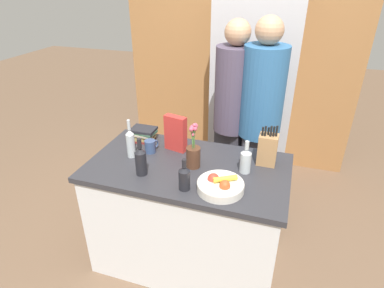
{
  "coord_description": "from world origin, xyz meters",
  "views": [
    {
      "loc": [
        0.62,
        -1.82,
        2.09
      ],
      "look_at": [
        0.0,
        0.1,
        1.01
      ],
      "focal_mm": 30.0,
      "sensor_mm": 36.0,
      "label": 1
    }
  ],
  "objects_px": {
    "flower_vase": "(193,153)",
    "bottle_wine": "(141,160)",
    "fruit_bowl": "(220,185)",
    "knife_block": "(268,149)",
    "coffee_mug": "(151,146)",
    "bottle_oil": "(184,177)",
    "cereal_box": "(176,133)",
    "person_in_blue": "(260,117)",
    "bottle_water": "(131,142)",
    "person_at_sink": "(233,113)",
    "refrigerator": "(254,92)",
    "book_stack": "(143,134)",
    "bottle_vinegar": "(246,160)"
  },
  "relations": [
    {
      "from": "flower_vase",
      "to": "bottle_wine",
      "type": "bearing_deg",
      "value": -146.41
    },
    {
      "from": "fruit_bowl",
      "to": "flower_vase",
      "type": "bearing_deg",
      "value": 138.69
    },
    {
      "from": "knife_block",
      "to": "coffee_mug",
      "type": "xyz_separation_m",
      "value": [
        -0.85,
        -0.1,
        -0.07
      ]
    },
    {
      "from": "knife_block",
      "to": "bottle_oil",
      "type": "relative_size",
      "value": 1.39
    },
    {
      "from": "cereal_box",
      "to": "person_in_blue",
      "type": "xyz_separation_m",
      "value": [
        0.56,
        0.5,
        0.0
      ]
    },
    {
      "from": "knife_block",
      "to": "flower_vase",
      "type": "xyz_separation_m",
      "value": [
        -0.48,
        -0.2,
        -0.01
      ]
    },
    {
      "from": "fruit_bowl",
      "to": "cereal_box",
      "type": "height_order",
      "value": "cereal_box"
    },
    {
      "from": "bottle_water",
      "to": "person_at_sink",
      "type": "distance_m",
      "value": 0.97
    },
    {
      "from": "refrigerator",
      "to": "person_at_sink",
      "type": "xyz_separation_m",
      "value": [
        -0.08,
        -0.71,
        0.03
      ]
    },
    {
      "from": "flower_vase",
      "to": "bottle_water",
      "type": "distance_m",
      "value": 0.47
    },
    {
      "from": "person_at_sink",
      "to": "knife_block",
      "type": "bearing_deg",
      "value": -34.45
    },
    {
      "from": "cereal_box",
      "to": "person_in_blue",
      "type": "distance_m",
      "value": 0.75
    },
    {
      "from": "bottle_oil",
      "to": "person_at_sink",
      "type": "distance_m",
      "value": 1.03
    },
    {
      "from": "cereal_box",
      "to": "book_stack",
      "type": "distance_m",
      "value": 0.32
    },
    {
      "from": "person_in_blue",
      "to": "flower_vase",
      "type": "bearing_deg",
      "value": -132.78
    },
    {
      "from": "bottle_water",
      "to": "refrigerator",
      "type": "bearing_deg",
      "value": 65.37
    },
    {
      "from": "fruit_bowl",
      "to": "bottle_vinegar",
      "type": "distance_m",
      "value": 0.28
    },
    {
      "from": "bottle_wine",
      "to": "bottle_water",
      "type": "bearing_deg",
      "value": 132.41
    },
    {
      "from": "fruit_bowl",
      "to": "bottle_oil",
      "type": "relative_size",
      "value": 1.37
    },
    {
      "from": "refrigerator",
      "to": "bottle_water",
      "type": "height_order",
      "value": "refrigerator"
    },
    {
      "from": "book_stack",
      "to": "bottle_water",
      "type": "bearing_deg",
      "value": -83.69
    },
    {
      "from": "bottle_vinegar",
      "to": "bottle_wine",
      "type": "relative_size",
      "value": 0.88
    },
    {
      "from": "fruit_bowl",
      "to": "knife_block",
      "type": "height_order",
      "value": "knife_block"
    },
    {
      "from": "bottle_oil",
      "to": "person_at_sink",
      "type": "height_order",
      "value": "person_at_sink"
    },
    {
      "from": "bottle_water",
      "to": "book_stack",
      "type": "bearing_deg",
      "value": 96.31
    },
    {
      "from": "bottle_water",
      "to": "person_in_blue",
      "type": "height_order",
      "value": "person_in_blue"
    },
    {
      "from": "flower_vase",
      "to": "bottle_water",
      "type": "relative_size",
      "value": 1.13
    },
    {
      "from": "cereal_box",
      "to": "person_at_sink",
      "type": "height_order",
      "value": "person_at_sink"
    },
    {
      "from": "bottle_oil",
      "to": "coffee_mug",
      "type": "bearing_deg",
      "value": 137.27
    },
    {
      "from": "person_at_sink",
      "to": "person_in_blue",
      "type": "bearing_deg",
      "value": 6.77
    },
    {
      "from": "refrigerator",
      "to": "book_stack",
      "type": "distance_m",
      "value": 1.4
    },
    {
      "from": "person_in_blue",
      "to": "refrigerator",
      "type": "bearing_deg",
      "value": 87.04
    },
    {
      "from": "refrigerator",
      "to": "bottle_wine",
      "type": "height_order",
      "value": "refrigerator"
    },
    {
      "from": "bottle_water",
      "to": "person_at_sink",
      "type": "xyz_separation_m",
      "value": [
        0.59,
        0.76,
        0.01
      ]
    },
    {
      "from": "cereal_box",
      "to": "bottle_wine",
      "type": "relative_size",
      "value": 1.03
    },
    {
      "from": "bottle_wine",
      "to": "bottle_water",
      "type": "relative_size",
      "value": 0.91
    },
    {
      "from": "flower_vase",
      "to": "coffee_mug",
      "type": "distance_m",
      "value": 0.38
    },
    {
      "from": "person_in_blue",
      "to": "cereal_box",
      "type": "bearing_deg",
      "value": -153.52
    },
    {
      "from": "person_at_sink",
      "to": "bottle_oil",
      "type": "bearing_deg",
      "value": -72.38
    },
    {
      "from": "bottle_oil",
      "to": "bottle_wine",
      "type": "relative_size",
      "value": 0.8
    },
    {
      "from": "bottle_oil",
      "to": "refrigerator",
      "type": "bearing_deg",
      "value": 84.38
    },
    {
      "from": "fruit_bowl",
      "to": "bottle_wine",
      "type": "relative_size",
      "value": 1.11
    },
    {
      "from": "flower_vase",
      "to": "coffee_mug",
      "type": "xyz_separation_m",
      "value": [
        -0.37,
        0.09,
        -0.05
      ]
    },
    {
      "from": "knife_block",
      "to": "bottle_oil",
      "type": "distance_m",
      "value": 0.65
    },
    {
      "from": "cereal_box",
      "to": "bottle_oil",
      "type": "bearing_deg",
      "value": -63.56
    },
    {
      "from": "bottle_wine",
      "to": "book_stack",
      "type": "bearing_deg",
      "value": 114.13
    },
    {
      "from": "fruit_bowl",
      "to": "bottle_oil",
      "type": "distance_m",
      "value": 0.23
    },
    {
      "from": "fruit_bowl",
      "to": "person_in_blue",
      "type": "xyz_separation_m",
      "value": [
        0.12,
        0.9,
        0.11
      ]
    },
    {
      "from": "bottle_oil",
      "to": "person_at_sink",
      "type": "relative_size",
      "value": 0.12
    },
    {
      "from": "fruit_bowl",
      "to": "flower_vase",
      "type": "relative_size",
      "value": 0.89
    }
  ]
}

